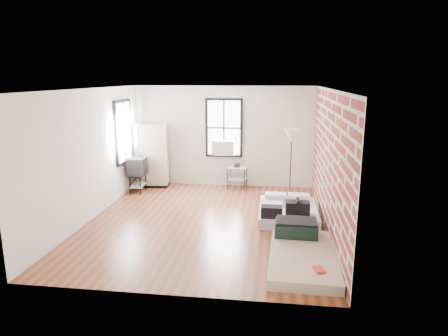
# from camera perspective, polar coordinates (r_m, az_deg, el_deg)

# --- Properties ---
(ground) EXTENTS (6.00, 6.00, 0.00)m
(ground) POSITION_cam_1_polar(r_m,az_deg,el_deg) (8.67, -2.59, -7.61)
(ground) COLOR #602C19
(ground) RESTS_ON ground
(room_shell) EXTENTS (5.02, 6.02, 2.80)m
(room_shell) POSITION_cam_1_polar(r_m,az_deg,el_deg) (8.54, -0.75, 4.15)
(room_shell) COLOR silver
(room_shell) RESTS_ON ground
(mattress_main) EXTENTS (1.27, 1.72, 0.55)m
(mattress_main) POSITION_cam_1_polar(r_m,az_deg,el_deg) (8.95, 9.09, -6.06)
(mattress_main) COLOR white
(mattress_main) RESTS_ON ground
(mattress_bare) EXTENTS (1.16, 2.12, 0.45)m
(mattress_bare) POSITION_cam_1_polar(r_m,az_deg,el_deg) (7.12, 10.97, -11.36)
(mattress_bare) COLOR tan
(mattress_bare) RESTS_ON ground
(wardrobe) EXTENTS (0.94, 0.61, 1.77)m
(wardrobe) POSITION_cam_1_polar(r_m,az_deg,el_deg) (11.39, -10.24, 1.79)
(wardrobe) COLOR black
(wardrobe) RESTS_ON ground
(side_table) EXTENTS (0.58, 0.48, 0.71)m
(side_table) POSITION_cam_1_polar(r_m,az_deg,el_deg) (11.06, 1.89, -0.45)
(side_table) COLOR black
(side_table) RESTS_ON ground
(floor_lamp) EXTENTS (0.39, 0.39, 1.81)m
(floor_lamp) POSITION_cam_1_polar(r_m,az_deg,el_deg) (9.83, 9.63, 4.08)
(floor_lamp) COLOR #302210
(floor_lamp) RESTS_ON ground
(tv_stand) EXTENTS (0.50, 0.68, 0.93)m
(tv_stand) POSITION_cam_1_polar(r_m,az_deg,el_deg) (10.92, -12.26, 0.06)
(tv_stand) COLOR black
(tv_stand) RESTS_ON ground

